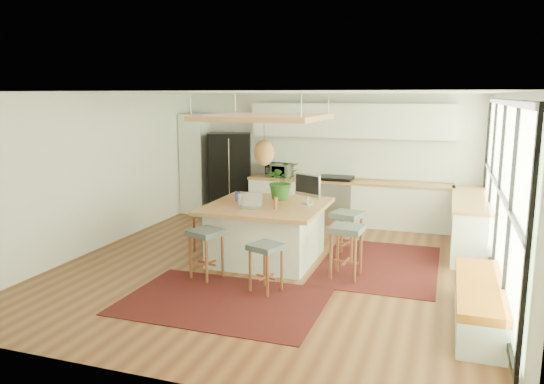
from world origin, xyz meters
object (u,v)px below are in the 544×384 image
at_px(stool_right_back, 347,237).
at_px(microwave, 279,169).
at_px(laptop, 251,201).
at_px(stool_near_left, 207,255).
at_px(monitor, 307,188).
at_px(stool_left_side, 207,231).
at_px(stool_right_front, 346,255).
at_px(island_plant, 282,185).
at_px(stool_near_right, 266,267).
at_px(island, 267,232).
at_px(fridge, 230,174).

xyz_separation_m(stool_right_back, microwave, (-1.93, 2.32, 0.75)).
height_order(stool_right_back, laptop, laptop).
height_order(stool_near_left, monitor, monitor).
bearing_deg(microwave, stool_near_left, -80.05).
xyz_separation_m(stool_left_side, laptop, (1.01, -0.49, 0.70)).
height_order(stool_right_front, monitor, monitor).
bearing_deg(island_plant, stool_near_right, -78.72).
bearing_deg(stool_near_right, island, 108.92).
distance_m(island, monitor, 0.98).
distance_m(island, stool_near_left, 1.25).
bearing_deg(stool_near_right, microwave, 105.74).
bearing_deg(monitor, island_plant, -176.09).
height_order(island, stool_right_front, island).
relative_size(stool_right_back, microwave, 1.49).
bearing_deg(stool_left_side, stool_right_back, 9.19).
bearing_deg(microwave, fridge, -175.86).
height_order(stool_right_front, microwave, microwave).
bearing_deg(stool_left_side, stool_near_left, -64.35).
relative_size(stool_near_left, monitor, 1.37).
bearing_deg(island_plant, microwave, 109.03).
relative_size(stool_left_side, monitor, 1.29).
distance_m(stool_near_right, monitor, 1.81).
height_order(stool_left_side, microwave, microwave).
distance_m(monitor, microwave, 2.91).
relative_size(stool_near_right, monitor, 1.27).
height_order(stool_near_left, stool_right_back, stool_right_back).
distance_m(fridge, stool_near_left, 4.28).
bearing_deg(stool_left_side, island_plant, 15.18).
relative_size(fridge, island, 1.00).
height_order(island, stool_near_right, island).
height_order(stool_near_left, stool_right_front, stool_right_front).
bearing_deg(monitor, microwave, 144.42).
bearing_deg(fridge, stool_left_side, -94.18).
bearing_deg(laptop, stool_right_back, 23.00).
distance_m(fridge, stool_left_side, 2.93).
distance_m(island, island_plant, 0.86).
xyz_separation_m(fridge, stool_near_left, (1.35, -4.02, -0.57)).
bearing_deg(monitor, island, -131.22).
height_order(fridge, island, fridge).
xyz_separation_m(stool_near_left, monitor, (1.16, 1.36, 0.83)).
distance_m(stool_right_back, microwave, 3.11).
bearing_deg(stool_near_left, island_plant, 67.81).
distance_m(fridge, microwave, 1.19).
bearing_deg(stool_right_back, island_plant, -177.73).
bearing_deg(island_plant, stool_near_left, -112.19).
distance_m(stool_near_right, microwave, 4.41).
bearing_deg(island_plant, stool_right_front, -35.16).
relative_size(stool_right_back, stool_left_side, 1.13).
distance_m(fridge, laptop, 3.71).
height_order(monitor, microwave, monitor).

